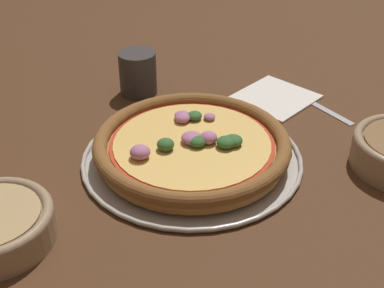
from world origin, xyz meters
TOP-DOWN VIEW (x-y plane):
  - ground_plane at (0.00, 0.00)m, footprint 3.00×3.00m
  - pizza_tray at (0.00, 0.00)m, footprint 0.33×0.33m
  - pizza at (0.00, -0.00)m, footprint 0.29×0.29m
  - drinking_cup at (0.23, -0.08)m, footprint 0.07×0.07m
  - napkin at (0.04, -0.25)m, footprint 0.13×0.14m
  - fork at (-0.00, -0.28)m, footprint 0.19×0.05m

SIDE VIEW (x-z plane):
  - ground_plane at x=0.00m, z-range 0.00..0.00m
  - fork at x=0.00m, z-range 0.00..0.00m
  - napkin at x=0.04m, z-range 0.00..0.01m
  - pizza_tray at x=0.00m, z-range 0.00..0.01m
  - pizza at x=0.00m, z-range 0.01..0.05m
  - drinking_cup at x=0.23m, z-range 0.00..0.08m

